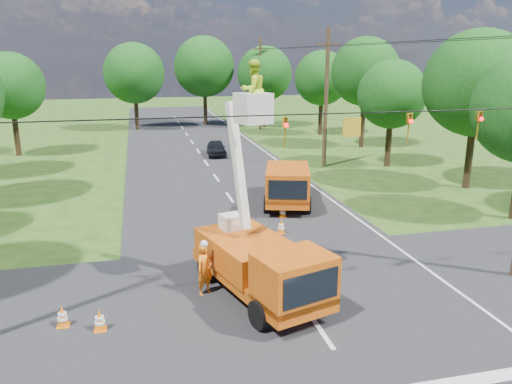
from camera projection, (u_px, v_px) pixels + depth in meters
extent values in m
plane|color=#224514|center=(216.00, 178.00, 33.82)|extent=(140.00, 140.00, 0.00)
cube|color=black|center=(216.00, 178.00, 33.82)|extent=(12.00, 100.00, 0.06)
cube|color=black|center=(299.00, 301.00, 16.93)|extent=(56.00, 10.00, 0.07)
cube|color=silver|center=(295.00, 174.00, 35.07)|extent=(0.12, 90.00, 0.02)
cube|color=#DA5E0F|center=(258.00, 276.00, 17.12)|extent=(3.88, 6.45, 0.46)
cube|color=#DA5E0F|center=(294.00, 278.00, 15.10)|extent=(2.63, 2.29, 1.52)
cube|color=black|center=(311.00, 288.00, 14.37)|extent=(1.86, 0.61, 0.96)
cube|color=#DA5E0F|center=(246.00, 251.00, 17.63)|extent=(3.35, 4.27, 1.01)
cylinder|color=black|center=(260.00, 315.00, 15.07)|extent=(0.58, 0.98, 0.93)
cylinder|color=black|center=(316.00, 298.00, 16.10)|extent=(0.58, 0.98, 0.93)
cylinder|color=black|center=(206.00, 269.00, 18.28)|extent=(0.58, 0.98, 0.93)
cylinder|color=black|center=(256.00, 258.00, 19.31)|extent=(0.58, 0.98, 0.93)
cube|color=silver|center=(232.00, 222.00, 18.36)|extent=(0.94, 0.94, 0.56)
cube|color=silver|center=(238.00, 166.00, 17.31)|extent=(0.66, 1.38, 4.39)
cube|color=silver|center=(253.00, 108.00, 15.87)|extent=(1.20, 1.20, 0.96)
imported|color=#C6E526|center=(253.00, 90.00, 15.72)|extent=(1.12, 1.02, 1.86)
cube|color=#DA5E0F|center=(287.00, 190.00, 28.02)|extent=(3.91, 6.50, 0.46)
cube|color=#DA5E0F|center=(288.00, 186.00, 25.71)|extent=(2.65, 2.31, 1.53)
cube|color=black|center=(288.00, 190.00, 24.86)|extent=(1.87, 0.62, 0.97)
cube|color=#DA5E0F|center=(288.00, 176.00, 28.64)|extent=(3.38, 4.30, 1.02)
cylinder|color=black|center=(267.00, 204.00, 26.29)|extent=(0.58, 0.99, 0.94)
cylinder|color=black|center=(308.00, 205.00, 26.17)|extent=(0.58, 0.99, 0.94)
cylinder|color=black|center=(270.00, 186.00, 30.02)|extent=(0.58, 0.99, 0.94)
cylinder|color=black|center=(305.00, 186.00, 29.89)|extent=(0.58, 0.99, 0.94)
imported|color=orange|center=(205.00, 270.00, 17.16)|extent=(0.81, 0.74, 1.85)
imported|color=black|center=(216.00, 148.00, 41.39)|extent=(1.79, 3.79, 1.25)
cone|color=orange|center=(281.00, 226.00, 23.20)|extent=(0.36, 0.36, 0.70)
cube|color=orange|center=(281.00, 233.00, 23.29)|extent=(0.38, 0.38, 0.04)
cylinder|color=white|center=(281.00, 225.00, 23.18)|extent=(0.26, 0.26, 0.09)
cylinder|color=white|center=(281.00, 228.00, 23.22)|extent=(0.31, 0.31, 0.09)
cone|color=orange|center=(283.00, 210.00, 25.54)|extent=(0.36, 0.36, 0.70)
cube|color=orange|center=(282.00, 217.00, 25.63)|extent=(0.38, 0.38, 0.04)
cylinder|color=white|center=(283.00, 209.00, 25.52)|extent=(0.26, 0.26, 0.09)
cylinder|color=white|center=(283.00, 212.00, 25.56)|extent=(0.31, 0.31, 0.09)
cone|color=orange|center=(100.00, 320.00, 14.97)|extent=(0.36, 0.36, 0.70)
cube|color=orange|center=(101.00, 330.00, 15.06)|extent=(0.38, 0.38, 0.04)
cylinder|color=white|center=(99.00, 318.00, 14.95)|extent=(0.26, 0.26, 0.09)
cylinder|color=white|center=(100.00, 322.00, 14.99)|extent=(0.31, 0.31, 0.09)
cone|color=orange|center=(62.00, 316.00, 15.20)|extent=(0.36, 0.36, 0.70)
cube|color=orange|center=(64.00, 326.00, 15.29)|extent=(0.38, 0.38, 0.04)
cylinder|color=white|center=(62.00, 314.00, 15.18)|extent=(0.26, 0.26, 0.09)
cylinder|color=white|center=(63.00, 318.00, 15.22)|extent=(0.31, 0.31, 0.09)
cone|color=orange|center=(294.00, 182.00, 31.38)|extent=(0.36, 0.36, 0.70)
cube|color=orange|center=(294.00, 187.00, 31.47)|extent=(0.38, 0.38, 0.04)
cylinder|color=white|center=(294.00, 181.00, 31.37)|extent=(0.26, 0.26, 0.09)
cylinder|color=white|center=(294.00, 183.00, 31.41)|extent=(0.31, 0.31, 0.09)
cylinder|color=#4C3823|center=(326.00, 99.00, 36.28)|extent=(0.30, 0.30, 10.00)
cube|color=#4C3823|center=(328.00, 45.00, 35.28)|extent=(1.80, 0.12, 0.12)
cylinder|color=#4C3823|center=(260.00, 84.00, 55.05)|extent=(0.30, 0.30, 10.00)
cube|color=#4C3823|center=(260.00, 48.00, 54.04)|extent=(1.80, 0.12, 0.12)
cylinder|color=black|center=(288.00, 115.00, 15.16)|extent=(18.00, 0.04, 0.04)
cube|color=gold|center=(352.00, 127.00, 15.75)|extent=(0.60, 0.05, 0.60)
imported|color=gold|center=(285.00, 133.00, 15.28)|extent=(0.16, 0.20, 1.00)
sphere|color=#FF0C0C|center=(286.00, 125.00, 15.10)|extent=(0.14, 0.14, 0.14)
imported|color=gold|center=(409.00, 128.00, 16.22)|extent=(0.16, 0.20, 1.00)
sphere|color=#FF0C0C|center=(411.00, 121.00, 16.04)|extent=(0.14, 0.14, 0.14)
imported|color=gold|center=(478.00, 126.00, 16.80)|extent=(0.16, 0.20, 1.00)
sphere|color=#FF0C0C|center=(482.00, 119.00, 16.62)|extent=(0.14, 0.14, 0.14)
cylinder|color=#382616|center=(16.00, 131.00, 41.24)|extent=(0.44, 0.44, 4.05)
sphere|color=#12390F|center=(10.00, 86.00, 40.27)|extent=(5.40, 5.40, 5.40)
cylinder|color=#382616|center=(470.00, 152.00, 30.94)|extent=(0.44, 0.44, 4.58)
sphere|color=#12390F|center=(478.00, 83.00, 29.84)|extent=(6.40, 6.40, 6.40)
cylinder|color=#382616|center=(389.00, 141.00, 37.21)|extent=(0.44, 0.44, 3.78)
sphere|color=#12390F|center=(392.00, 94.00, 36.31)|extent=(5.00, 5.00, 5.00)
cylinder|color=#382616|center=(362.00, 121.00, 44.95)|extent=(0.44, 0.44, 4.75)
sphere|color=#12390F|center=(365.00, 72.00, 43.81)|extent=(6.00, 6.00, 6.00)
cylinder|color=#382616|center=(321.00, 115.00, 52.31)|extent=(0.44, 0.44, 4.14)
sphere|color=#12390F|center=(322.00, 78.00, 51.32)|extent=(5.60, 5.60, 5.60)
cylinder|color=#382616|center=(136.00, 110.00, 55.58)|extent=(0.44, 0.44, 4.40)
sphere|color=#12390F|center=(134.00, 73.00, 54.53)|extent=(6.60, 6.60, 6.60)
cylinder|color=#382616|center=(205.00, 105.00, 59.19)|extent=(0.44, 0.44, 4.84)
sphere|color=#12390F|center=(204.00, 67.00, 58.03)|extent=(7.00, 7.00, 7.00)
cylinder|color=#382616|center=(264.00, 108.00, 57.90)|extent=(0.44, 0.44, 4.31)
sphere|color=#12390F|center=(265.00, 74.00, 56.86)|extent=(6.20, 6.20, 6.20)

